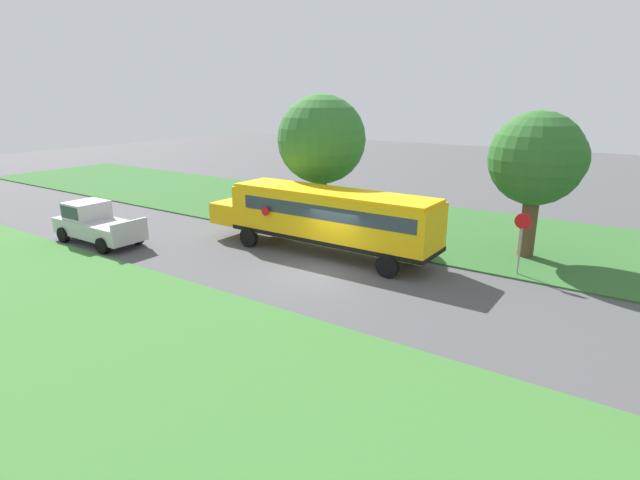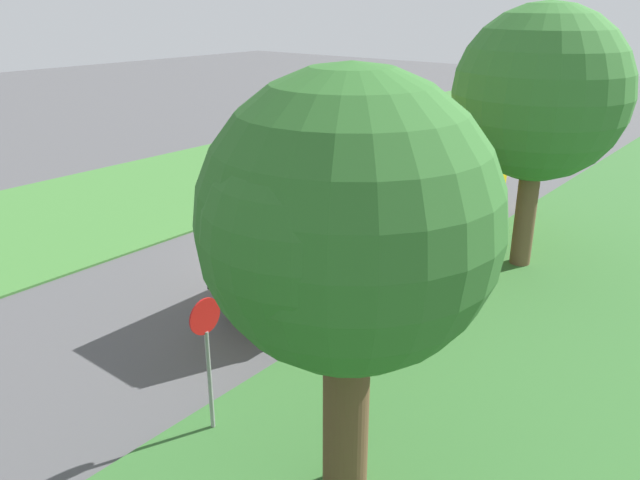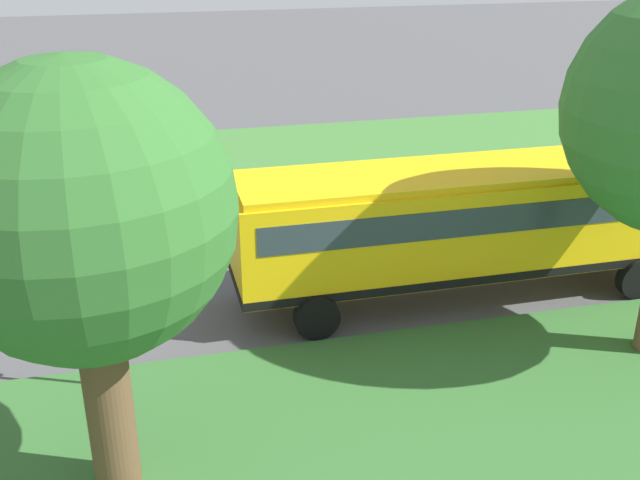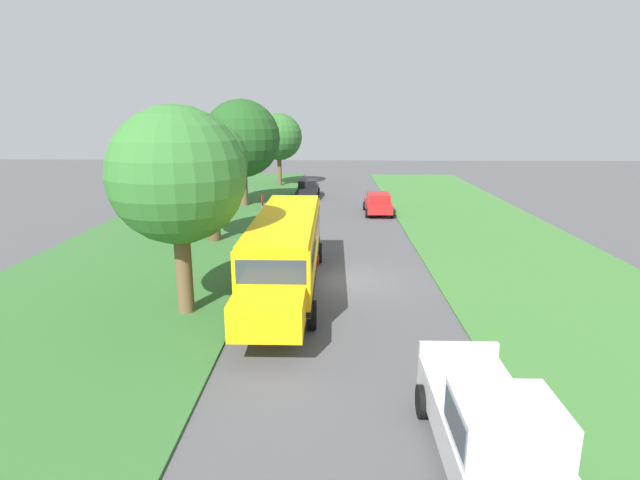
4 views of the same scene
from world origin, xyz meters
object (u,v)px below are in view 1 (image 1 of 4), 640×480
(school_bus, at_px, (326,215))
(pickup_truck, at_px, (95,222))
(oak_tree_roadside_mid, at_px, (541,159))
(stop_sign, at_px, (521,237))
(oak_tree_beside_bus, at_px, (320,141))

(school_bus, bearing_deg, pickup_truck, -64.90)
(oak_tree_roadside_mid, xyz_separation_m, stop_sign, (2.83, 0.15, -2.93))
(school_bus, relative_size, stop_sign, 4.53)
(school_bus, height_order, stop_sign, school_bus)
(school_bus, relative_size, oak_tree_roadside_mid, 1.82)
(school_bus, distance_m, stop_sign, 8.73)
(oak_tree_beside_bus, height_order, oak_tree_roadside_mid, oak_tree_beside_bus)
(school_bus, distance_m, pickup_truck, 12.24)
(school_bus, height_order, oak_tree_beside_bus, oak_tree_beside_bus)
(school_bus, xyz_separation_m, stop_sign, (-2.12, 8.47, -0.19))
(school_bus, distance_m, oak_tree_beside_bus, 5.32)
(pickup_truck, bearing_deg, oak_tree_beside_bus, 135.57)
(oak_tree_beside_bus, distance_m, stop_sign, 11.69)
(school_bus, relative_size, oak_tree_beside_bus, 1.65)
(school_bus, bearing_deg, stop_sign, 104.07)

